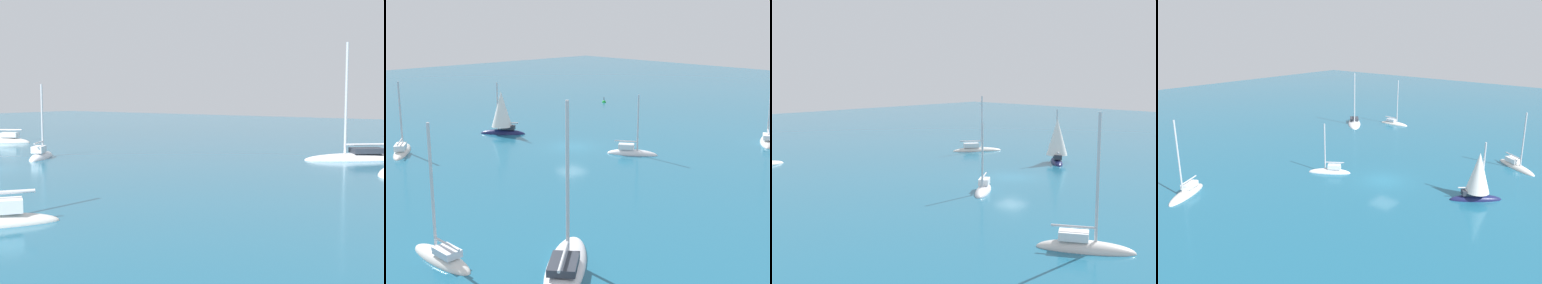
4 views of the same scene
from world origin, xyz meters
TOP-DOWN VIEW (x-y plane):
  - ground_plane at (0.00, 0.00)m, footprint 160.00×160.00m
  - yacht at (21.34, 13.14)m, footprint 1.51×4.88m
  - ketch at (12.78, -9.06)m, footprint 4.34×5.45m
  - sloop at (17.35, 18.25)m, footprint 6.91×6.30m
  - ketch_1 at (1.53, -9.12)m, footprint 3.92×4.30m
  - sailboat at (-14.89, 12.14)m, footprint 5.19×3.74m
  - sloop_1 at (-1.92, 5.86)m, footprint 3.46×4.39m
  - channel_buoy at (-21.11, -16.01)m, footprint 0.55×0.55m

SIDE VIEW (x-z plane):
  - ground_plane at x=0.00m, z-range 0.00..0.00m
  - channel_buoy at x=-21.11m, z-range -0.50..0.51m
  - sloop_1 at x=-1.92m, z-range -2.83..3.08m
  - sloop at x=17.35m, z-range -4.28..4.55m
  - sailboat at x=-14.89m, z-range -3.78..4.08m
  - ketch at x=12.78m, z-range -3.27..3.59m
  - yacht at x=21.34m, z-range -3.64..3.96m
  - ketch_1 at x=1.53m, z-range -0.94..4.98m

